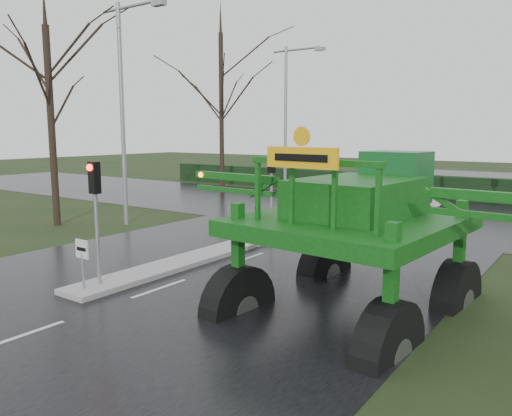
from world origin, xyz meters
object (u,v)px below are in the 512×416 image
Objects in this scene: keep_left_sign at (82,256)px; white_sedan at (407,206)px; traffic_signal_near at (95,197)px; crop_sprayer at (245,203)px; street_light_left_near at (126,94)px; traffic_signal_mid at (271,175)px; street_light_left_far at (289,107)px.

keep_left_sign reaches higher than white_sedan.
crop_sprayer is at bearing 17.74° from traffic_signal_near.
street_light_left_near is at bearing 134.53° from traffic_signal_near.
traffic_signal_near is at bearing -157.76° from crop_sprayer.
street_light_left_near is (-6.89, -1.49, 3.40)m from traffic_signal_mid.
keep_left_sign is 0.14× the size of street_light_left_far.
keep_left_sign is 0.38× the size of traffic_signal_near.
street_light_left_far is (-6.89, 12.51, 3.40)m from traffic_signal_mid.
keep_left_sign is at bearing -151.67° from crop_sprayer.
keep_left_sign is 0.14× the size of street_light_left_near.
crop_sprayer is at bearing -27.60° from street_light_left_near.
street_light_left_near is at bearing 132.59° from keep_left_sign.
crop_sprayer is (4.04, 1.29, 0.02)m from traffic_signal_near.
traffic_signal_mid is 14.68m from street_light_left_far.
street_light_left_near is 12.79m from crop_sprayer.
street_light_left_near is 1.02× the size of crop_sprayer.
traffic_signal_near and traffic_signal_mid have the same top height.
traffic_signal_mid is 0.36× the size of crop_sprayer.
crop_sprayer is (10.93, -19.72, -3.38)m from street_light_left_far.
traffic_signal_near is 8.50m from traffic_signal_mid.
traffic_signal_mid is (0.00, 8.50, 0.00)m from traffic_signal_near.
traffic_signal_mid is at bearing 90.00° from traffic_signal_near.
keep_left_sign is 9.12m from traffic_signal_mid.
white_sedan is at bearing 101.68° from crop_sprayer.
traffic_signal_near is at bearing -90.00° from traffic_signal_mid.
street_light_left_near reaches higher than white_sedan.
crop_sprayer reaches higher than traffic_signal_near.
white_sedan is at bearing -3.72° from street_light_left_far.
street_light_left_near is 2.62× the size of white_sedan.
crop_sprayer is (4.04, 1.78, 1.55)m from keep_left_sign.
traffic_signal_mid is at bearing -61.14° from street_light_left_far.
crop_sprayer is at bearing -60.99° from street_light_left_far.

